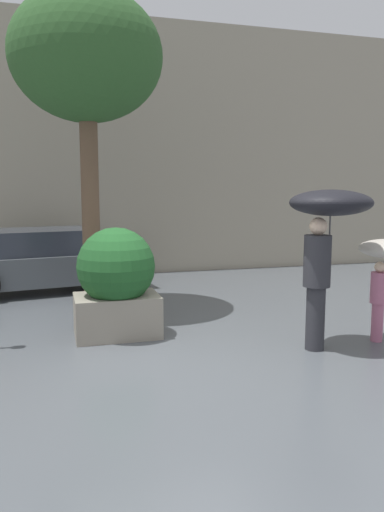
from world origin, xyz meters
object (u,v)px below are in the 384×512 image
object	(u,v)px
planter_box	(116,281)
person_adult	(327,224)
street_tree	(87,60)
parked_car_near	(44,262)

from	to	relation	value
planter_box	person_adult	world-z (taller)	person_adult
planter_box	street_tree	distance (m)	3.65
planter_box	street_tree	world-z (taller)	street_tree
parked_car_near	street_tree	distance (m)	4.16
person_adult	street_tree	distance (m)	4.63
parked_car_near	street_tree	world-z (taller)	street_tree
street_tree	planter_box	bearing A→B (deg)	-82.29
parked_car_near	street_tree	bearing A→B (deg)	-167.88
person_adult	street_tree	xyz separation A→B (m)	(-2.69, 2.85, 2.47)
parked_car_near	planter_box	bearing A→B (deg)	-173.35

